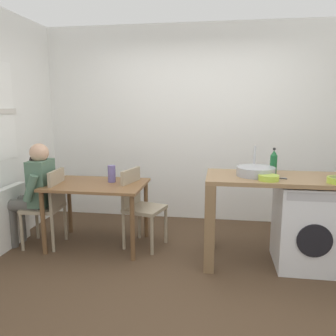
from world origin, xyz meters
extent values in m
plane|color=#4C3826|center=(0.00, 0.00, 0.00)|extent=(5.46, 5.46, 0.00)
cube|color=white|center=(0.00, 1.75, 1.35)|extent=(4.60, 0.10, 2.70)
cube|color=white|center=(-2.02, 0.30, 0.35)|extent=(0.10, 0.80, 0.70)
cube|color=brown|center=(-1.02, 0.57, 0.72)|extent=(1.10, 0.76, 0.03)
cylinder|color=brown|center=(-1.52, 0.24, 0.35)|extent=(0.05, 0.05, 0.71)
cylinder|color=brown|center=(-0.52, 0.24, 0.35)|extent=(0.05, 0.05, 0.71)
cylinder|color=brown|center=(-1.52, 0.90, 0.35)|extent=(0.05, 0.05, 0.71)
cylinder|color=brown|center=(-0.52, 0.90, 0.35)|extent=(0.05, 0.05, 0.71)
cube|color=gray|center=(-1.64, 0.47, 0.45)|extent=(0.42, 0.42, 0.04)
cube|color=gray|center=(-1.46, 0.48, 0.68)|extent=(0.06, 0.38, 0.45)
cylinder|color=gray|center=(-1.81, 0.28, 0.23)|extent=(0.04, 0.04, 0.45)
cylinder|color=gray|center=(-1.83, 0.64, 0.23)|extent=(0.04, 0.04, 0.45)
cylinder|color=gray|center=(-1.45, 0.30, 0.23)|extent=(0.04, 0.04, 0.45)
cylinder|color=gray|center=(-1.47, 0.66, 0.23)|extent=(0.04, 0.04, 0.45)
cube|color=gray|center=(-0.47, 0.62, 0.45)|extent=(0.49, 0.49, 0.04)
cube|color=gray|center=(-0.64, 0.67, 0.68)|extent=(0.14, 0.38, 0.45)
cylinder|color=gray|center=(-0.25, 0.75, 0.23)|extent=(0.04, 0.04, 0.45)
cylinder|color=gray|center=(-0.35, 0.40, 0.23)|extent=(0.04, 0.04, 0.45)
cylinder|color=gray|center=(-0.60, 0.84, 0.23)|extent=(0.04, 0.04, 0.45)
cylinder|color=gray|center=(-0.69, 0.50, 0.23)|extent=(0.04, 0.04, 0.45)
cylinder|color=#595651|center=(-1.98, 0.36, 0.23)|extent=(0.11, 0.11, 0.45)
cylinder|color=#595651|center=(-1.99, 0.54, 0.23)|extent=(0.11, 0.11, 0.45)
cylinder|color=#595651|center=(-1.82, 0.37, 0.50)|extent=(0.41, 0.16, 0.14)
cylinder|color=#595651|center=(-1.83, 0.55, 0.50)|extent=(0.41, 0.16, 0.14)
cube|color=#4C6B56|center=(-1.64, 0.47, 0.75)|extent=(0.22, 0.35, 0.52)
cylinder|color=#4C6B56|center=(-1.65, 0.26, 0.74)|extent=(0.19, 0.10, 0.31)
cylinder|color=#4C6B56|center=(-1.67, 0.68, 0.74)|extent=(0.19, 0.10, 0.31)
sphere|color=tan|center=(-1.64, 0.47, 1.09)|extent=(0.21, 0.21, 0.21)
sphere|color=black|center=(-1.70, 0.47, 1.01)|extent=(0.12, 0.12, 0.12)
cube|color=olive|center=(0.98, 0.40, 0.90)|extent=(1.50, 0.68, 0.04)
cube|color=brown|center=(0.28, 0.11, 0.44)|extent=(0.10, 0.10, 0.88)
cube|color=brown|center=(0.28, 0.69, 0.44)|extent=(0.10, 0.10, 0.88)
cube|color=silver|center=(1.24, 0.40, 0.43)|extent=(0.60, 0.60, 0.86)
cylinder|color=black|center=(1.24, 0.10, 0.39)|extent=(0.32, 0.02, 0.32)
cube|color=#B2B2B7|center=(1.24, 0.10, 0.80)|extent=(0.54, 0.01, 0.08)
cylinder|color=#9EA0A5|center=(0.72, 0.40, 0.97)|extent=(0.38, 0.38, 0.09)
cylinder|color=#B2B2B7|center=(0.72, 0.58, 1.06)|extent=(0.02, 0.02, 0.28)
cylinder|color=#19592D|center=(0.91, 0.52, 1.02)|extent=(0.07, 0.07, 0.19)
cone|color=#19592D|center=(0.91, 0.52, 1.14)|extent=(0.06, 0.06, 0.05)
cylinder|color=#262626|center=(0.91, 0.52, 1.18)|extent=(0.03, 0.03, 0.02)
cylinder|color=#A8C63D|center=(0.82, 0.20, 0.95)|extent=(0.19, 0.19, 0.05)
cylinder|color=olive|center=(0.82, 0.20, 0.96)|extent=(0.15, 0.15, 0.03)
cylinder|color=slate|center=(-0.87, 0.67, 0.84)|extent=(0.09, 0.09, 0.20)
cube|color=#B2B2B7|center=(0.93, 0.30, 0.92)|extent=(0.15, 0.06, 0.01)
cube|color=#262628|center=(0.93, 0.30, 0.92)|extent=(0.15, 0.06, 0.01)
camera|label=1|loc=(0.36, -3.01, 1.61)|focal=36.12mm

